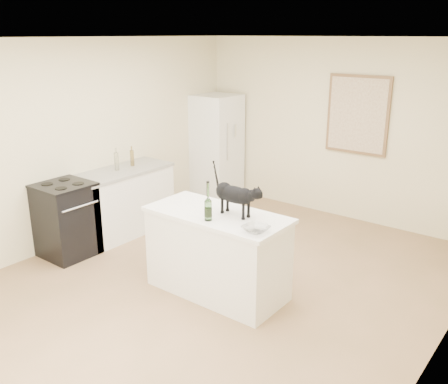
% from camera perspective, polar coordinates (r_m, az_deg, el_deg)
% --- Properties ---
extents(floor, '(5.50, 5.50, 0.00)m').
position_cam_1_polar(floor, '(5.57, -0.28, -10.34)').
color(floor, '#9E7554').
rests_on(floor, ground).
extents(ceiling, '(5.50, 5.50, 0.00)m').
position_cam_1_polar(ceiling, '(4.90, -0.33, 17.48)').
color(ceiling, white).
rests_on(ceiling, ground).
extents(wall_back, '(4.50, 0.00, 4.50)m').
position_cam_1_polar(wall_back, '(7.39, 13.04, 7.06)').
color(wall_back, beige).
rests_on(wall_back, ground).
extents(wall_left, '(0.00, 5.50, 5.50)m').
position_cam_1_polar(wall_left, '(6.67, -15.80, 5.69)').
color(wall_left, beige).
rests_on(wall_left, ground).
extents(island_base, '(1.44, 0.67, 0.86)m').
position_cam_1_polar(island_base, '(5.18, -0.78, -7.31)').
color(island_base, white).
rests_on(island_base, floor).
extents(island_top, '(1.50, 0.70, 0.04)m').
position_cam_1_polar(island_top, '(5.01, -0.80, -2.65)').
color(island_top, white).
rests_on(island_top, island_base).
extents(left_cabinets, '(0.60, 1.40, 0.86)m').
position_cam_1_polar(left_cabinets, '(6.85, -11.68, -1.25)').
color(left_cabinets, white).
rests_on(left_cabinets, floor).
extents(left_countertop, '(0.62, 1.44, 0.04)m').
position_cam_1_polar(left_countertop, '(6.72, -11.92, 2.38)').
color(left_countertop, gray).
rests_on(left_countertop, left_cabinets).
extents(stove, '(0.60, 0.60, 0.90)m').
position_cam_1_polar(stove, '(6.34, -17.82, -3.17)').
color(stove, black).
rests_on(stove, floor).
extents(fridge, '(0.68, 0.68, 1.70)m').
position_cam_1_polar(fridge, '(8.16, -0.93, 5.29)').
color(fridge, white).
rests_on(fridge, floor).
extents(artwork_frame, '(0.90, 0.03, 1.10)m').
position_cam_1_polar(artwork_frame, '(7.21, 15.25, 8.64)').
color(artwork_frame, brown).
rests_on(artwork_frame, wall_back).
extents(artwork_canvas, '(0.82, 0.00, 1.02)m').
position_cam_1_polar(artwork_canvas, '(7.19, 15.19, 8.62)').
color(artwork_canvas, beige).
rests_on(artwork_canvas, wall_back).
extents(black_cat, '(0.56, 0.20, 0.38)m').
position_cam_1_polar(black_cat, '(4.88, 1.24, -0.57)').
color(black_cat, black).
rests_on(black_cat, island_top).
extents(wine_bottle, '(0.09, 0.09, 0.35)m').
position_cam_1_polar(wine_bottle, '(4.75, -1.86, -1.33)').
color(wine_bottle, '#2C5B24').
rests_on(wine_bottle, island_top).
extents(glass_bowl, '(0.27, 0.27, 0.06)m').
position_cam_1_polar(glass_bowl, '(4.53, 3.72, -4.31)').
color(glass_bowl, silver).
rests_on(glass_bowl, island_top).
extents(fridge_paper, '(0.07, 0.14, 0.20)m').
position_cam_1_polar(fridge_paper, '(7.95, 1.38, 7.16)').
color(fridge_paper, silver).
rests_on(fridge_paper, fridge).
extents(counter_bottle_cluster, '(0.07, 0.34, 0.24)m').
position_cam_1_polar(counter_bottle_cluster, '(6.76, -11.59, 3.67)').
color(counter_bottle_cluster, brown).
rests_on(counter_bottle_cluster, left_countertop).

